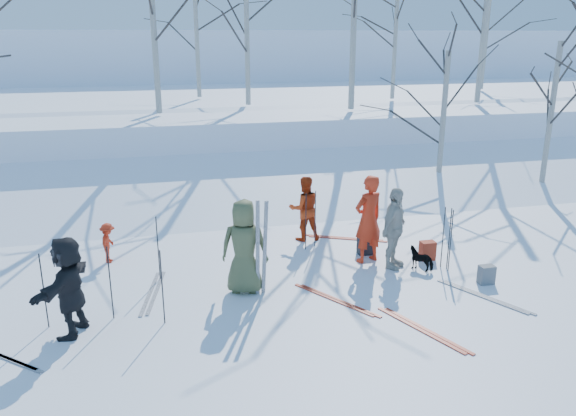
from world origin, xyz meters
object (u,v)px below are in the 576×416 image
object	(u,v)px
backpack_dark	(365,246)
skier_cream_east	(394,228)
skier_red_seated	(108,243)
backpack_red	(427,251)
skier_redor_behind	(304,208)
dog	(422,259)
skier_grey_west	(69,286)
skier_red_north	(368,219)
backpack_grey	(486,275)
skier_olive_center	(244,247)

from	to	relation	value
backpack_dark	skier_cream_east	bearing A→B (deg)	-71.61
skier_red_seated	backpack_red	size ratio (longest dim) A/B	2.10
skier_cream_east	backpack_dark	xyz separation A→B (m)	(-0.28, 0.84, -0.67)
skier_redor_behind	backpack_red	bearing A→B (deg)	140.35
skier_redor_behind	dog	world-z (taller)	skier_redor_behind
skier_grey_west	skier_red_north	bearing A→B (deg)	127.46
dog	skier_red_north	bearing A→B (deg)	-78.43
backpack_red	backpack_dark	world-z (taller)	backpack_red
skier_grey_west	backpack_dark	world-z (taller)	skier_grey_west
skier_red_north	backpack_grey	distance (m)	2.62
skier_olive_center	skier_red_seated	distance (m)	3.43
backpack_red	backpack_grey	world-z (taller)	backpack_red
skier_red_north	backpack_dark	distance (m)	0.87
dog	backpack_grey	world-z (taller)	dog
skier_grey_west	dog	bearing A→B (deg)	119.65
backpack_red	skier_redor_behind	bearing A→B (deg)	140.84
skier_olive_center	skier_redor_behind	xyz separation A→B (m)	(1.86, 2.51, -0.13)
skier_grey_west	backpack_red	distance (m)	7.37
skier_cream_east	backpack_red	size ratio (longest dim) A/B	4.15
skier_grey_west	dog	distance (m)	6.92
skier_olive_center	dog	size ratio (longest dim) A/B	3.25
skier_red_seated	backpack_red	world-z (taller)	skier_red_seated
skier_redor_behind	dog	distance (m)	3.07
skier_olive_center	backpack_grey	bearing A→B (deg)	-172.39
skier_grey_west	skier_redor_behind	bearing A→B (deg)	145.55
skier_red_seated	dog	xyz separation A→B (m)	(6.42, -1.96, -0.20)
skier_redor_behind	backpack_dark	world-z (taller)	skier_redor_behind
skier_red_seated	backpack_grey	distance (m)	7.91
skier_redor_behind	skier_grey_west	world-z (taller)	skier_grey_west
skier_red_seated	skier_grey_west	world-z (taller)	skier_grey_west
skier_olive_center	backpack_grey	world-z (taller)	skier_olive_center
skier_red_seated	skier_cream_east	xyz separation A→B (m)	(5.87, -1.71, 0.43)
skier_red_north	skier_redor_behind	bearing A→B (deg)	-78.11
skier_redor_behind	backpack_dark	size ratio (longest dim) A/B	3.91
skier_cream_east	skier_grey_west	bearing A→B (deg)	148.43
backpack_red	skier_red_north	bearing A→B (deg)	170.08
skier_redor_behind	skier_red_north	bearing A→B (deg)	120.14
skier_olive_center	skier_red_north	size ratio (longest dim) A/B	0.95
skier_olive_center	skier_redor_behind	distance (m)	3.13
dog	backpack_dark	bearing A→B (deg)	-95.21
skier_grey_west	backpack_dark	size ratio (longest dim) A/B	4.24
backpack_dark	skier_grey_west	bearing A→B (deg)	-160.05
skier_olive_center	backpack_red	xyz separation A→B (m)	(4.15, 0.64, -0.71)
skier_red_north	skier_red_seated	xyz separation A→B (m)	(-5.46, 1.27, -0.53)
skier_olive_center	backpack_red	distance (m)	4.26
backpack_dark	skier_red_north	bearing A→B (deg)	-107.31
skier_cream_east	backpack_grey	world-z (taller)	skier_cream_east
dog	backpack_red	bearing A→B (deg)	-171.46
skier_grey_west	backpack_grey	world-z (taller)	skier_grey_west
skier_olive_center	dog	xyz separation A→B (m)	(3.79, 0.19, -0.68)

